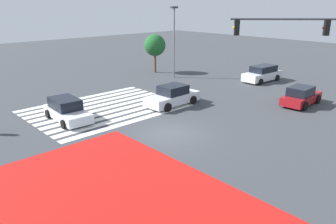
# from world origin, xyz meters

# --- Properties ---
(ground_plane) EXTENTS (116.43, 116.43, 0.00)m
(ground_plane) POSITION_xyz_m (0.00, 0.00, 0.00)
(ground_plane) COLOR #3D3F44
(crosswalk_markings) EXTENTS (11.35, 8.20, 0.01)m
(crosswalk_markings) POSITION_xyz_m (0.00, -7.15, 0.00)
(crosswalk_markings) COLOR silver
(crosswalk_markings) RESTS_ON ground_plane
(traffic_signal_mast) EXTENTS (5.54, 5.54, 7.20)m
(traffic_signal_mast) POSITION_xyz_m (-6.28, 6.28, 5.20)
(traffic_signal_mast) COLOR #47474C
(traffic_signal_mast) RESTS_ON ground_plane
(car_0) EXTENTS (4.77, 2.23, 1.62)m
(car_0) POSITION_xyz_m (-17.23, -4.01, 0.77)
(car_0) COLOR silver
(car_0) RESTS_ON ground_plane
(car_1) EXTENTS (4.25, 2.10, 1.52)m
(car_1) POSITION_xyz_m (-12.03, 2.73, 0.70)
(car_1) COLOR maroon
(car_1) RESTS_ON ground_plane
(car_3) EXTENTS (4.66, 2.16, 1.62)m
(car_3) POSITION_xyz_m (-4.41, -4.21, 0.74)
(car_3) COLOR silver
(car_3) RESTS_ON ground_plane
(car_4) EXTENTS (2.21, 4.50, 1.51)m
(car_4) POSITION_xyz_m (3.40, -6.71, 0.71)
(car_4) COLOR silver
(car_4) RESTS_ON ground_plane
(street_light_pole_a) EXTENTS (0.80, 0.36, 7.47)m
(street_light_pole_a) POSITION_xyz_m (-11.64, -11.59, 4.52)
(street_light_pole_a) COLOR slate
(street_light_pole_a) RESTS_ON ground_plane
(tree_corner_b) EXTENTS (2.48, 2.48, 4.42)m
(tree_corner_b) POSITION_xyz_m (-11.91, -15.05, 3.16)
(tree_corner_b) COLOR brown
(tree_corner_b) RESTS_ON ground_plane
(fire_hydrant) EXTENTS (0.22, 0.22, 0.86)m
(fire_hydrant) POSITION_xyz_m (-7.57, -7.18, 0.43)
(fire_hydrant) COLOR red
(fire_hydrant) RESTS_ON ground_plane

